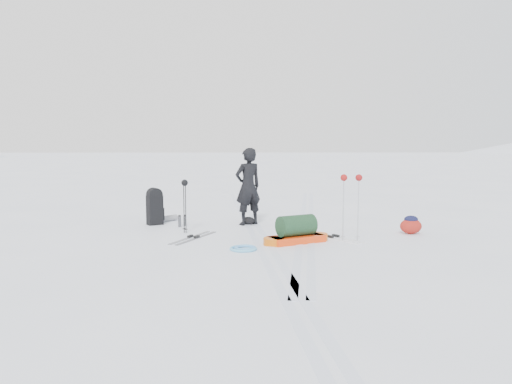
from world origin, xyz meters
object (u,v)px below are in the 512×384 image
pulk_sled (296,232)px  expedition_rucksack (156,207)px  skier (248,187)px  ski_poles_black (185,189)px

pulk_sled → expedition_rucksack: size_ratio=1.56×
skier → pulk_sled: skier is taller
skier → pulk_sled: (0.96, -2.30, -0.75)m
pulk_sled → expedition_rucksack: 4.10m
skier → pulk_sled: 2.61m
skier → expedition_rucksack: skier is taller
expedition_rucksack → ski_poles_black: ski_poles_black is taller
pulk_sled → expedition_rucksack: bearing=116.8°
pulk_sled → expedition_rucksack: expedition_rucksack is taller
pulk_sled → ski_poles_black: ski_poles_black is taller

